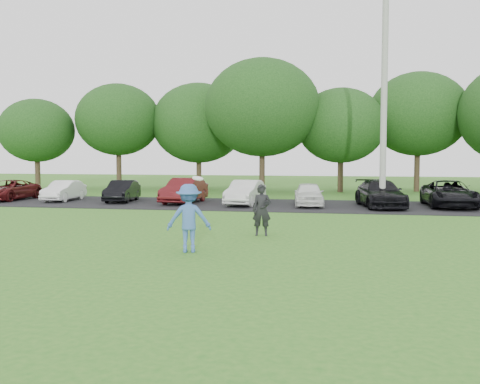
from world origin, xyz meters
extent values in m
plane|color=#2D7020|center=(0.00, 0.00, 0.00)|extent=(100.00, 100.00, 0.00)
cube|color=black|center=(0.00, 13.00, 0.01)|extent=(32.00, 6.50, 0.03)
cylinder|color=#A2A29D|center=(4.90, 12.08, 5.28)|extent=(0.28, 0.28, 10.56)
imported|color=#3C65AB|center=(-0.67, 0.16, 0.86)|extent=(1.23, 0.89, 1.72)
cylinder|color=white|center=(-0.39, -0.02, 1.88)|extent=(0.28, 0.27, 0.13)
imported|color=black|center=(0.73, 3.22, 0.78)|extent=(0.60, 0.43, 1.56)
cube|color=black|center=(0.91, 3.04, 1.01)|extent=(0.15, 0.11, 0.10)
imported|color=#501112|center=(-14.42, 12.97, 0.57)|extent=(1.79, 3.87, 1.07)
imported|color=white|center=(-11.31, 13.14, 0.56)|extent=(1.26, 3.27, 1.06)
imported|color=black|center=(-8.07, 13.20, 0.58)|extent=(1.61, 3.47, 1.10)
imported|color=#551215|center=(-4.69, 13.05, 0.66)|extent=(1.58, 3.89, 1.25)
imported|color=silver|center=(-1.49, 12.68, 0.63)|extent=(1.54, 3.70, 1.19)
imported|color=white|center=(1.57, 12.67, 0.59)|extent=(1.64, 3.41, 1.12)
imported|color=black|center=(4.85, 12.74, 0.65)|extent=(2.44, 4.53, 1.25)
imported|color=black|center=(7.99, 13.35, 0.65)|extent=(2.10, 4.45, 1.23)
cylinder|color=#38281C|center=(-18.00, 21.60, 1.10)|extent=(0.36, 0.36, 2.20)
ellipsoid|color=#214C19|center=(-18.00, 21.60, 4.15)|extent=(5.20, 5.20, 4.42)
cylinder|color=#38281C|center=(-12.50, 23.00, 1.35)|extent=(0.36, 0.36, 2.70)
ellipsoid|color=#214C19|center=(-12.50, 23.00, 4.93)|extent=(5.94, 5.94, 5.05)
cylinder|color=#38281C|center=(-7.00, 24.40, 1.10)|extent=(0.36, 0.36, 2.20)
ellipsoid|color=#214C19|center=(-7.00, 24.40, 4.71)|extent=(6.68, 6.68, 5.68)
cylinder|color=#38281C|center=(-2.00, 21.60, 1.35)|extent=(0.36, 0.36, 2.70)
ellipsoid|color=#214C19|center=(-2.00, 21.60, 5.48)|extent=(7.42, 7.42, 6.31)
cylinder|color=#38281C|center=(3.00, 23.00, 1.10)|extent=(0.36, 0.36, 2.20)
ellipsoid|color=#214C19|center=(3.00, 23.00, 4.36)|extent=(5.76, 5.76, 4.90)
cylinder|color=#38281C|center=(8.00, 24.40, 1.35)|extent=(0.36, 0.36, 2.70)
ellipsoid|color=#214C19|center=(8.00, 24.40, 5.14)|extent=(6.50, 6.50, 5.53)
camera|label=1|loc=(3.10, -12.71, 2.45)|focal=40.00mm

